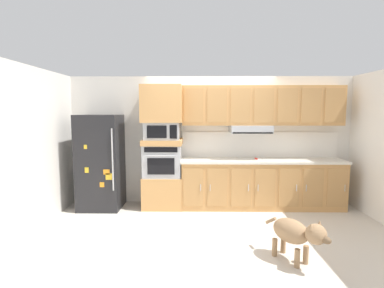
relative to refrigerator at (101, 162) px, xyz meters
The scene contains 15 objects.
ground_plane 2.35m from the refrigerator, 18.14° to the right, with size 9.60×9.60×0.00m, color beige.
back_kitchen_wall 2.15m from the refrigerator, 11.72° to the left, with size 6.20×0.12×2.50m, color silver.
side_panel_left 1.06m from the refrigerator, 136.86° to the right, with size 0.12×7.10×2.50m, color silver.
refrigerator is the anchor object (origin of this frame).
oven_base_cabinet 1.30m from the refrigerator, ahead, with size 0.74×0.62×0.60m, color tan.
built_in_oven 1.16m from the refrigerator, ahead, with size 0.70×0.62×0.60m.
appliance_mid_shelf 1.22m from the refrigerator, ahead, with size 0.74×0.62×0.10m, color tan.
microwave 1.30m from the refrigerator, ahead, with size 0.64×0.54×0.32m.
appliance_upper_cabinet 1.59m from the refrigerator, ahead, with size 0.74×0.62×0.68m, color tan.
lower_cabinet_run 3.07m from the refrigerator, ahead, with size 3.01×0.63×0.88m.
countertop_slab 3.04m from the refrigerator, ahead, with size 3.05×0.64×0.04m, color silver.
backsplash_panel 3.07m from the refrigerator, ahead, with size 3.05×0.02×0.50m, color white.
upper_cabinet_with_hood 3.20m from the refrigerator, ahead, with size 3.01×0.48×0.88m.
screwdriver 2.94m from the refrigerator, ahead, with size 0.14×0.13×0.03m.
dog 3.65m from the refrigerator, 34.00° to the right, with size 0.58×0.80×0.59m.
Camera 1 is at (-0.28, -4.74, 1.82)m, focal length 27.47 mm.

